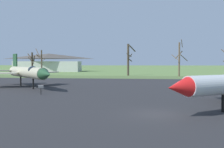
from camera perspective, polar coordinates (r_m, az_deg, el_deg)
ground_plane at (r=18.81m, az=9.97°, el=-8.75°), size 600.00×600.00×0.00m
asphalt_apron at (r=33.43m, az=8.71°, el=-3.74°), size 77.29×49.31×0.05m
grass_verge_strip at (r=63.99m, az=7.95°, el=-0.74°), size 137.29×12.00×0.06m
jet_fighter_front_left at (r=39.55m, az=-17.89°, el=0.39°), size 13.14×14.08×5.06m
info_placard_front_left at (r=30.44m, az=-15.18°, el=-3.11°), size 0.64×0.34×1.12m
bare_tree_far_left at (r=74.80m, az=-16.95°, el=2.35°), size 2.13×2.14×6.37m
bare_tree_left_of_center at (r=76.02m, az=-15.14°, el=2.70°), size 3.17×1.97×7.59m
bare_tree_center at (r=72.95m, az=3.62°, el=3.36°), size 2.54×3.23×8.79m
bare_tree_right_of_center at (r=69.66m, az=14.42°, el=3.26°), size 4.12×3.13×9.51m
visitor_building at (r=108.83m, az=-13.58°, el=2.40°), size 27.67×16.00×7.21m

